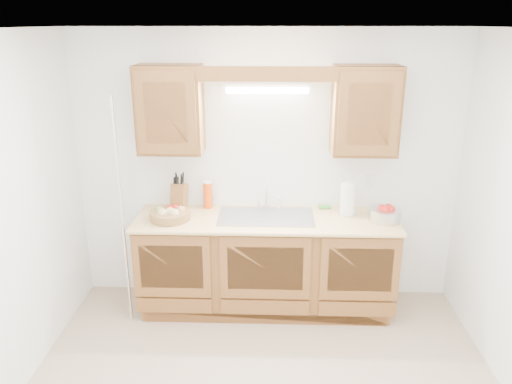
{
  "coord_description": "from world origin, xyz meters",
  "views": [
    {
      "loc": [
        0.05,
        -2.9,
        2.54
      ],
      "look_at": [
        -0.08,
        0.85,
        1.25
      ],
      "focal_mm": 35.0,
      "sensor_mm": 36.0,
      "label": 1
    }
  ],
  "objects_px": {
    "fruit_basket": "(170,214)",
    "knife_block": "(179,197)",
    "apple_bowl": "(385,214)",
    "paper_towel": "(348,199)"
  },
  "relations": [
    {
      "from": "fruit_basket",
      "to": "paper_towel",
      "type": "height_order",
      "value": "paper_towel"
    },
    {
      "from": "knife_block",
      "to": "paper_towel",
      "type": "relative_size",
      "value": 1.04
    },
    {
      "from": "fruit_basket",
      "to": "apple_bowl",
      "type": "xyz_separation_m",
      "value": [
        1.87,
        0.03,
        0.01
      ]
    },
    {
      "from": "fruit_basket",
      "to": "knife_block",
      "type": "relative_size",
      "value": 1.08
    },
    {
      "from": "fruit_basket",
      "to": "knife_block",
      "type": "height_order",
      "value": "knife_block"
    },
    {
      "from": "paper_towel",
      "to": "fruit_basket",
      "type": "bearing_deg",
      "value": -174.06
    },
    {
      "from": "knife_block",
      "to": "apple_bowl",
      "type": "xyz_separation_m",
      "value": [
        1.82,
        -0.18,
        -0.07
      ]
    },
    {
      "from": "apple_bowl",
      "to": "fruit_basket",
      "type": "bearing_deg",
      "value": -178.95
    },
    {
      "from": "fruit_basket",
      "to": "knife_block",
      "type": "distance_m",
      "value": 0.23
    },
    {
      "from": "fruit_basket",
      "to": "paper_towel",
      "type": "relative_size",
      "value": 1.12
    }
  ]
}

